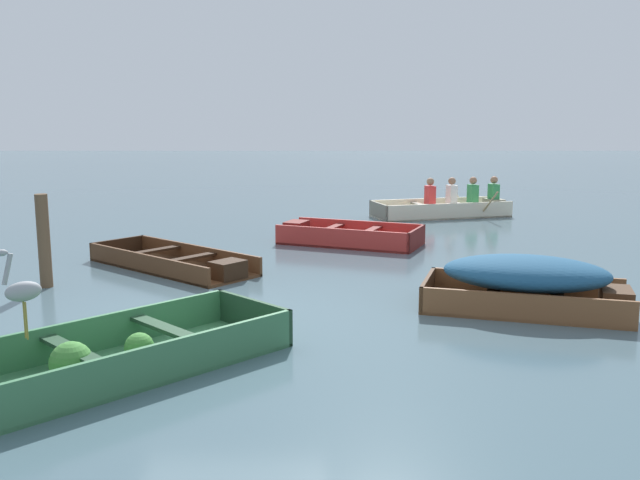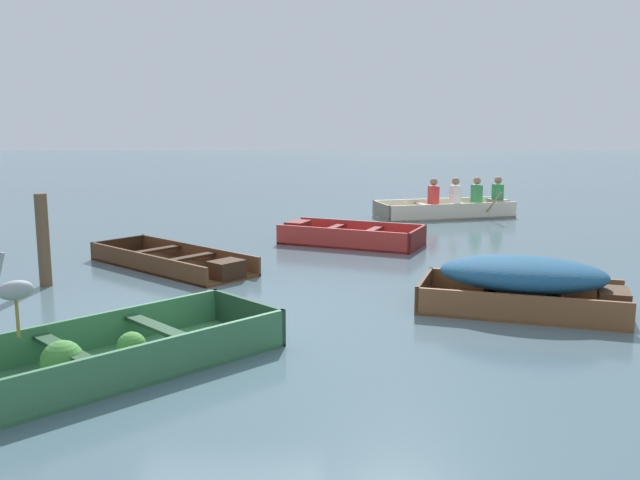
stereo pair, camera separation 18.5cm
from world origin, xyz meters
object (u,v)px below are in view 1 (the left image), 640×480
Objects in this scene: dinghy_green_foreground at (106,360)px; skiff_wooden_brown_mid_moored at (528,279)px; skiff_dark_varnish_near_moored at (177,263)px; skiff_red_far_moored at (344,237)px; heron_on_dinghy at (21,289)px; mooring_post at (44,241)px; rowboat_cream_with_crew at (450,206)px.

dinghy_green_foreground is 5.15m from skiff_wooden_brown_mid_moored.
skiff_red_far_moored is (2.72, 2.27, 0.03)m from skiff_dark_varnish_near_moored.
heron_on_dinghy is 0.63× the size of mooring_post.
mooring_post is (-6.49, 1.20, 0.27)m from skiff_wooden_brown_mid_moored.
mooring_post is at bearing 118.40° from dinghy_green_foreground.
mooring_post is (-4.34, -3.45, 0.53)m from skiff_red_far_moored.
mooring_post is (-1.23, 3.71, -0.23)m from heron_on_dinghy.
dinghy_green_foreground is 1.01m from heron_on_dinghy.
skiff_dark_varnish_near_moored is 3.55m from skiff_red_far_moored.
skiff_wooden_brown_mid_moored is 5.85m from heron_on_dinghy.
skiff_red_far_moored is 2.14× the size of mooring_post.
mooring_post is at bearing -144.17° from skiff_dark_varnish_near_moored.
heron_on_dinghy is (-0.65, -0.23, 0.74)m from dinghy_green_foreground.
skiff_dark_varnish_near_moored is at bearing 154.00° from skiff_wooden_brown_mid_moored.
dinghy_green_foreground is at bearing -61.60° from mooring_post.
dinghy_green_foreground is 7.35m from skiff_red_far_moored.
skiff_wooden_brown_mid_moored reaches higher than skiff_red_far_moored.
skiff_red_far_moored is 3.38× the size of heron_on_dinghy.
dinghy_green_foreground reaches higher than skiff_red_far_moored.
rowboat_cream_with_crew is (0.54, 8.38, -0.15)m from skiff_wooden_brown_mid_moored.
rowboat_cream_with_crew is at bearing 61.95° from heron_on_dinghy.
skiff_dark_varnish_near_moored is 8.08m from rowboat_cream_with_crew.
heron_on_dinghy is 3.92m from mooring_post.
skiff_red_far_moored reaches higher than skiff_dark_varnish_near_moored.
dinghy_green_foreground is at bearing -153.75° from skiff_wooden_brown_mid_moored.
heron_on_dinghy reaches higher than dinghy_green_foreground.
skiff_red_far_moored is 4.60m from rowboat_cream_with_crew.
mooring_post reaches higher than heron_on_dinghy.
heron_on_dinghy reaches higher than skiff_wooden_brown_mid_moored.
skiff_red_far_moored is at bearing 70.42° from dinghy_green_foreground.
heron_on_dinghy is at bearing -71.60° from mooring_post.
heron_on_dinghy reaches higher than rowboat_cream_with_crew.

